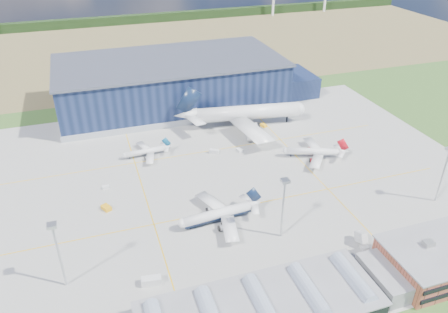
% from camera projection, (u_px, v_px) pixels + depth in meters
% --- Properties ---
extents(ground, '(600.00, 600.00, 0.00)m').
position_uv_depth(ground, '(225.00, 194.00, 171.20)').
color(ground, '#2F5821').
rests_on(ground, ground).
extents(apron, '(220.00, 160.00, 0.08)m').
position_uv_depth(apron, '(217.00, 181.00, 179.41)').
color(apron, gray).
rests_on(apron, ground).
extents(farmland, '(600.00, 220.00, 0.01)m').
position_uv_depth(farmland, '(138.00, 46.00, 352.06)').
color(farmland, olive).
rests_on(farmland, ground).
extents(treeline, '(600.00, 8.00, 8.00)m').
position_uv_depth(treeline, '(124.00, 20.00, 415.84)').
color(treeline, black).
rests_on(treeline, ground).
extents(hangar, '(145.00, 62.00, 26.10)m').
position_uv_depth(hangar, '(176.00, 84.00, 244.13)').
color(hangar, '#111C39').
rests_on(hangar, ground).
extents(glass_concourse, '(78.00, 23.00, 8.60)m').
position_uv_depth(glass_concourse, '(273.00, 307.00, 118.26)').
color(glass_concourse, black).
rests_on(glass_concourse, ground).
extents(light_mast_west, '(2.60, 2.60, 23.00)m').
position_uv_depth(light_mast_west, '(57.00, 245.00, 122.30)').
color(light_mast_west, '#B4B6BB').
rests_on(light_mast_west, ground).
extents(light_mast_center, '(2.60, 2.60, 23.00)m').
position_uv_depth(light_mast_center, '(284.00, 199.00, 141.61)').
color(light_mast_center, '#B4B6BB').
rests_on(light_mast_center, ground).
extents(light_mast_east, '(2.60, 2.60, 23.00)m').
position_uv_depth(light_mast_east, '(445.00, 166.00, 159.54)').
color(light_mast_east, '#B4B6BB').
rests_on(light_mast_east, ground).
extents(airliner_navy, '(35.19, 34.54, 10.65)m').
position_uv_depth(airliner_navy, '(217.00, 210.00, 153.40)').
color(airliner_navy, silver).
rests_on(airliner_navy, ground).
extents(airliner_red, '(38.45, 38.09, 9.70)m').
position_uv_depth(airliner_red, '(313.00, 148.00, 193.56)').
color(airliner_red, silver).
rests_on(airliner_red, ground).
extents(airliner_widebody, '(76.88, 75.65, 22.04)m').
position_uv_depth(airliner_widebody, '(248.00, 105.00, 219.38)').
color(airliner_widebody, silver).
rests_on(airliner_widebody, ground).
extents(airliner_regional, '(24.05, 23.58, 7.43)m').
position_uv_depth(airliner_regional, '(145.00, 149.00, 195.13)').
color(airliner_regional, silver).
rests_on(airliner_regional, ground).
extents(gse_tug_a, '(3.94, 4.60, 1.64)m').
position_uv_depth(gse_tug_a, '(106.00, 208.00, 161.83)').
color(gse_tug_a, orange).
rests_on(gse_tug_a, ground).
extents(gse_van_a, '(6.17, 3.38, 2.56)m').
position_uv_depth(gse_van_a, '(151.00, 281.00, 129.63)').
color(gse_van_a, silver).
rests_on(gse_van_a, ground).
extents(gse_cart_a, '(2.58, 3.29, 1.26)m').
position_uv_depth(gse_cart_a, '(239.00, 150.00, 200.47)').
color(gse_cart_a, silver).
rests_on(gse_cart_a, ground).
extents(gse_van_b, '(4.77, 4.06, 2.01)m').
position_uv_depth(gse_van_b, '(214.00, 152.00, 198.54)').
color(gse_van_b, silver).
rests_on(gse_van_b, ground).
extents(gse_tug_c, '(2.78, 3.66, 1.43)m').
position_uv_depth(gse_tug_c, '(263.00, 125.00, 222.98)').
color(gse_tug_c, orange).
rests_on(gse_tug_c, ground).
extents(gse_cart_b, '(2.75, 1.96, 1.13)m').
position_uv_depth(gse_cart_b, '(106.00, 187.00, 174.21)').
color(gse_cart_b, silver).
rests_on(gse_cart_b, ground).
extents(airstair, '(2.61, 5.46, 3.38)m').
position_uv_depth(airstair, '(361.00, 240.00, 145.10)').
color(airstair, silver).
rests_on(airstair, ground).
extents(car_b, '(3.37, 1.75, 1.06)m').
position_uv_depth(car_b, '(316.00, 268.00, 135.21)').
color(car_b, '#99999E').
rests_on(car_b, ground).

